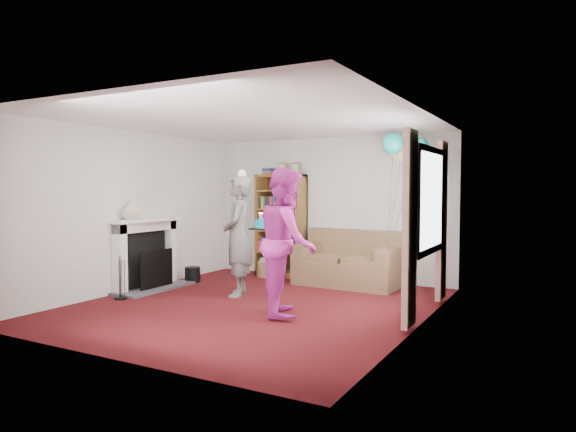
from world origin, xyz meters
The scene contains 16 objects.
ground centered at (0.00, 0.00, 0.00)m, with size 5.00×5.00×0.00m, color #370908.
wall_back centered at (0.00, 2.51, 1.25)m, with size 4.50×0.02×2.50m, color silver.
wall_left centered at (-2.26, 0.00, 1.25)m, with size 0.02×5.00×2.50m, color silver.
wall_right centered at (2.26, 0.00, 1.25)m, with size 0.02×5.00×2.50m, color silver.
ceiling centered at (0.00, 0.00, 2.50)m, with size 4.50×5.00×0.01m, color white.
fireplace centered at (-2.09, 0.19, 0.51)m, with size 0.55×1.80×1.12m.
window_bay centered at (2.21, 0.60, 1.20)m, with size 0.14×2.02×2.20m.
wall_sconce centered at (-1.75, 2.36, 1.88)m, with size 0.16×0.23×0.16m.
bookcase centered at (-0.85, 2.30, 0.91)m, with size 0.88×0.42×2.07m.
sofa centered at (0.58, 2.07, 0.34)m, with size 1.69×0.90×0.90m.
wicker_basket centered at (-1.03, 2.08, 0.15)m, with size 0.37×0.37×0.33m.
person_striped centered at (-0.55, 0.44, 0.89)m, with size 0.65×0.43×1.78m, color black.
person_magenta centered at (0.63, -0.19, 0.93)m, with size 0.90×0.70×1.86m, color #AC2281.
birthday_cake centered at (0.22, -0.01, 1.12)m, with size 0.38×0.38×0.22m.
balloons centered at (1.50, 1.94, 2.22)m, with size 0.66×0.71×1.78m.
mantel_vase centered at (-2.12, -0.15, 1.28)m, with size 0.29×0.29×0.31m, color beige.
Camera 1 is at (3.73, -5.85, 1.59)m, focal length 32.00 mm.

